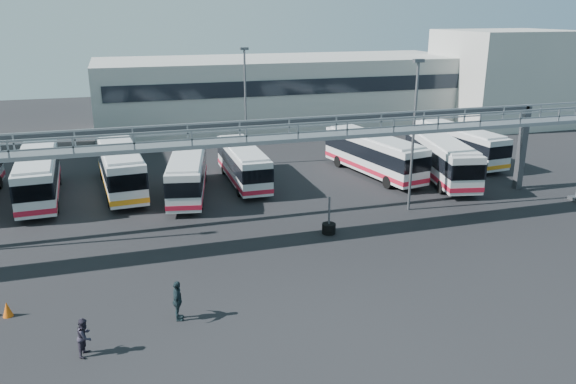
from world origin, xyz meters
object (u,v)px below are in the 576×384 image
object	(u,v)px
bus_5	(243,163)
tire_stack	(329,227)
bus_2	(38,175)
cone_right	(7,309)
bus_8	(441,157)
bus_9	(459,143)
bus_7	(374,154)
bus_3	(120,166)
pedestrian_d	(178,301)
bus_4	(188,173)
light_pole_back	(245,101)
light_pole_mid	(414,128)
pedestrian_b	(85,337)

from	to	relation	value
bus_5	tire_stack	distance (m)	12.30
bus_2	cone_right	bearing A→B (deg)	-91.84
bus_5	bus_8	distance (m)	15.93
bus_9	bus_7	bearing A→B (deg)	-174.41
bus_3	tire_stack	distance (m)	17.63
bus_3	bus_9	bearing A→B (deg)	-4.33
bus_3	pedestrian_d	xyz separation A→B (m)	(1.97, -20.36, -0.99)
bus_8	pedestrian_d	bearing A→B (deg)	-133.61
bus_8	cone_right	xyz separation A→B (m)	(-30.17, -13.26, -1.53)
bus_4	bus_7	size ratio (longest dim) A/B	0.93
bus_8	cone_right	size ratio (longest dim) A/B	16.18
light_pole_back	bus_2	size ratio (longest dim) A/B	0.91
bus_4	bus_5	bearing A→B (deg)	32.10
bus_5	bus_9	size ratio (longest dim) A/B	0.94
light_pole_back	bus_7	size ratio (longest dim) A/B	0.89
bus_5	bus_8	size ratio (longest dim) A/B	0.87
bus_2	bus_3	world-z (taller)	bus_3
bus_2	cone_right	distance (m)	17.39
bus_3	bus_4	distance (m)	5.43
light_pole_mid	pedestrian_d	bearing A→B (deg)	-149.26
bus_8	tire_stack	bearing A→B (deg)	-135.48
pedestrian_d	bus_7	bearing A→B (deg)	-35.46
bus_8	tire_stack	xyz separation A→B (m)	(-12.80, -8.25, -1.48)
bus_3	bus_4	world-z (taller)	bus_3
bus_5	pedestrian_b	size ratio (longest dim) A/B	6.23
bus_9	tire_stack	distance (m)	21.74
tire_stack	light_pole_back	bearing A→B (deg)	93.74
cone_right	pedestrian_b	bearing A→B (deg)	-49.77
light_pole_back	bus_4	size ratio (longest dim) A/B	0.96
bus_4	cone_right	distance (m)	18.27
bus_7	pedestrian_b	size ratio (longest dim) A/B	7.11
bus_2	bus_8	world-z (taller)	bus_8
bus_7	cone_right	xyz separation A→B (m)	(-25.54, -16.05, -1.52)
light_pole_mid	bus_5	xyz separation A→B (m)	(-9.55, 9.44, -4.05)
bus_9	light_pole_mid	bearing A→B (deg)	-141.12
bus_2	bus_8	bearing A→B (deg)	-10.55
light_pole_mid	bus_5	size ratio (longest dim) A/B	1.02
pedestrian_b	bus_7	bearing A→B (deg)	-26.23
bus_2	tire_stack	world-z (taller)	bus_2
tire_stack	bus_8	bearing A→B (deg)	32.81
light_pole_mid	bus_8	bearing A→B (deg)	44.07
bus_5	bus_7	world-z (taller)	bus_7
bus_4	tire_stack	distance (m)	12.57
bus_5	bus_9	world-z (taller)	bus_9
pedestrian_d	bus_4	bearing A→B (deg)	0.08
pedestrian_d	cone_right	distance (m)	7.78
light_pole_mid	bus_5	world-z (taller)	light_pole_mid
light_pole_mid	bus_5	distance (m)	14.02
pedestrian_d	tire_stack	distance (m)	12.58
pedestrian_d	cone_right	world-z (taller)	pedestrian_d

